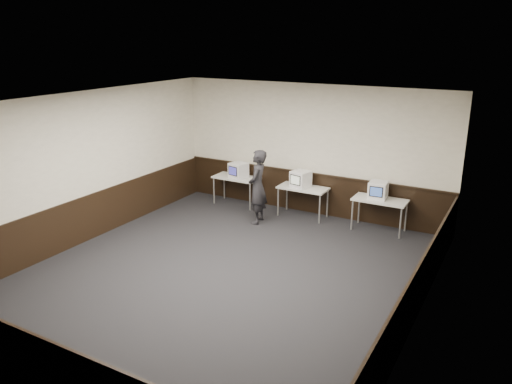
{
  "coord_description": "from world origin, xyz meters",
  "views": [
    {
      "loc": [
        4.67,
        -7.08,
        4.3
      ],
      "look_at": [
        -0.19,
        1.6,
        1.15
      ],
      "focal_mm": 35.0,
      "sensor_mm": 36.0,
      "label": 1
    }
  ],
  "objects_px": {
    "desk_center": "(303,190)",
    "emac_center": "(301,179)",
    "emac_left": "(238,170)",
    "emac_right": "(378,190)",
    "person": "(258,187)",
    "desk_left": "(236,179)",
    "desk_right": "(380,202)"
  },
  "relations": [
    {
      "from": "desk_center",
      "to": "emac_center",
      "type": "distance_m",
      "value": 0.28
    },
    {
      "from": "desk_center",
      "to": "emac_left",
      "type": "height_order",
      "value": "emac_left"
    },
    {
      "from": "emac_left",
      "to": "emac_right",
      "type": "xyz_separation_m",
      "value": [
        3.65,
        0.05,
        0.0
      ]
    },
    {
      "from": "emac_left",
      "to": "emac_center",
      "type": "bearing_deg",
      "value": 13.46
    },
    {
      "from": "emac_left",
      "to": "person",
      "type": "relative_size",
      "value": 0.28
    },
    {
      "from": "emac_left",
      "to": "person",
      "type": "distance_m",
      "value": 1.37
    },
    {
      "from": "emac_left",
      "to": "desk_left",
      "type": "bearing_deg",
      "value": 171.11
    },
    {
      "from": "desk_left",
      "to": "desk_center",
      "type": "bearing_deg",
      "value": 0.0
    },
    {
      "from": "desk_center",
      "to": "emac_left",
      "type": "bearing_deg",
      "value": -179.0
    },
    {
      "from": "emac_left",
      "to": "emac_right",
      "type": "distance_m",
      "value": 3.65
    },
    {
      "from": "person",
      "to": "emac_left",
      "type": "bearing_deg",
      "value": -141.64
    },
    {
      "from": "emac_left",
      "to": "emac_center",
      "type": "relative_size",
      "value": 0.98
    },
    {
      "from": "emac_left",
      "to": "emac_center",
      "type": "distance_m",
      "value": 1.75
    },
    {
      "from": "desk_left",
      "to": "emac_left",
      "type": "relative_size",
      "value": 2.44
    },
    {
      "from": "emac_left",
      "to": "emac_center",
      "type": "xyz_separation_m",
      "value": [
        1.75,
        0.02,
        0.0
      ]
    },
    {
      "from": "desk_center",
      "to": "emac_right",
      "type": "bearing_deg",
      "value": 0.68
    },
    {
      "from": "emac_right",
      "to": "person",
      "type": "bearing_deg",
      "value": -164.32
    },
    {
      "from": "desk_left",
      "to": "desk_right",
      "type": "bearing_deg",
      "value": 0.0
    },
    {
      "from": "desk_left",
      "to": "desk_right",
      "type": "xyz_separation_m",
      "value": [
        3.8,
        0.0,
        0.0
      ]
    },
    {
      "from": "desk_right",
      "to": "emac_right",
      "type": "bearing_deg",
      "value": 162.69
    },
    {
      "from": "emac_left",
      "to": "desk_right",
      "type": "bearing_deg",
      "value": 13.43
    },
    {
      "from": "emac_center",
      "to": "emac_left",
      "type": "bearing_deg",
      "value": -166.93
    },
    {
      "from": "desk_right",
      "to": "desk_center",
      "type": "bearing_deg",
      "value": 180.0
    },
    {
      "from": "desk_center",
      "to": "desk_right",
      "type": "distance_m",
      "value": 1.9
    },
    {
      "from": "desk_right",
      "to": "emac_left",
      "type": "distance_m",
      "value": 3.73
    },
    {
      "from": "person",
      "to": "emac_right",
      "type": "bearing_deg",
      "value": 97.39
    },
    {
      "from": "desk_center",
      "to": "desk_right",
      "type": "bearing_deg",
      "value": 0.0
    },
    {
      "from": "desk_right",
      "to": "emac_center",
      "type": "height_order",
      "value": "emac_center"
    },
    {
      "from": "emac_left",
      "to": "emac_right",
      "type": "height_order",
      "value": "emac_right"
    },
    {
      "from": "desk_right",
      "to": "emac_left",
      "type": "height_order",
      "value": "emac_left"
    },
    {
      "from": "desk_center",
      "to": "person",
      "type": "height_order",
      "value": "person"
    },
    {
      "from": "desk_right",
      "to": "person",
      "type": "bearing_deg",
      "value": -161.35
    }
  ]
}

